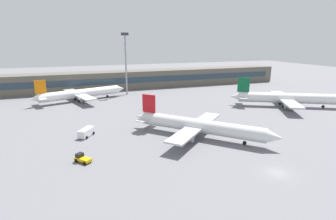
# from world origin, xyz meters

# --- Properties ---
(ground_plane) EXTENTS (400.00, 400.00, 0.00)m
(ground_plane) POSITION_xyz_m (0.00, 40.00, 0.00)
(ground_plane) COLOR slate
(terminal_building) EXTENTS (157.10, 12.13, 9.00)m
(terminal_building) POSITION_xyz_m (0.00, 99.91, 4.50)
(terminal_building) COLOR #5B564C
(terminal_building) RESTS_ON ground_plane
(airplane_near) EXTENTS (28.98, 30.86, 9.68)m
(airplane_near) POSITION_xyz_m (-4.87, 22.03, 2.95)
(airplane_near) COLOR silver
(airplane_near) RESTS_ON ground_plane
(airplane_mid) EXTENTS (39.06, 28.36, 10.61)m
(airplane_mid) POSITION_xyz_m (40.74, 40.06, 3.23)
(airplane_mid) COLOR white
(airplane_mid) RESTS_ON ground_plane
(airplane_far) EXTENTS (38.46, 27.42, 9.76)m
(airplane_far) POSITION_xyz_m (-30.97, 77.69, 2.98)
(airplane_far) COLOR white
(airplane_far) RESTS_ON ground_plane
(baggage_tug_yellow) EXTENTS (3.45, 3.73, 1.75)m
(baggage_tug_yellow) POSITION_xyz_m (-33.92, 17.37, 0.80)
(baggage_tug_yellow) COLOR #F2B20C
(baggage_tug_yellow) RESTS_ON ground_plane
(service_van_white) EXTENTS (4.57, 5.43, 2.08)m
(service_van_white) POSITION_xyz_m (-32.08, 32.69, 1.11)
(service_van_white) COLOR white
(service_van_white) RESTS_ON ground_plane
(floodlight_tower_west) EXTENTS (3.20, 0.80, 27.35)m
(floodlight_tower_west) POSITION_xyz_m (-10.89, 84.33, 15.72)
(floodlight_tower_west) COLOR gray
(floodlight_tower_west) RESTS_ON ground_plane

